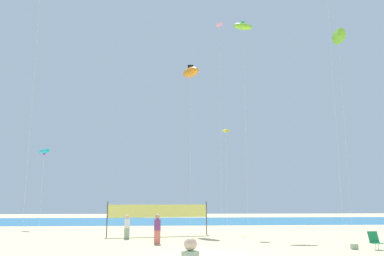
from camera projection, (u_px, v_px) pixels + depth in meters
name	position (u px, v px, depth m)	size (l,w,h in m)	color
ground_plane	(210.00, 255.00, 17.80)	(120.00, 120.00, 0.00)	#D1BC89
ocean_band	(180.00, 221.00, 49.28)	(120.00, 20.00, 0.01)	#1E6B99
beachgoer_white_shirt	(127.00, 226.00, 25.70)	(0.35, 0.35, 1.54)	#99B28C
beachgoer_plum_shirt	(157.00, 228.00, 22.62)	(0.38, 0.38, 1.67)	#EA7260
folding_beach_chair	(375.00, 240.00, 19.99)	(0.52, 0.65, 0.89)	#1E8C4C
volleyball_net	(159.00, 212.00, 28.05)	(7.12, 1.66, 2.40)	#4C4C51
beach_handbag	(354.00, 247.00, 19.89)	(0.35, 0.18, 0.28)	#99B28C
kite_cyan_tube	(44.00, 152.00, 37.13)	(1.18, 1.24, 7.27)	silver
kite_lime_delta	(338.00, 36.00, 36.82)	(0.94, 1.50, 18.46)	silver
kite_pink_diamond	(219.00, 29.00, 38.67)	(0.89, 0.89, 19.79)	silver
kite_lime_inflatable	(243.00, 27.00, 35.95)	(1.95, 1.22, 18.68)	silver
kite_yellow_diamond	(226.00, 131.00, 33.19)	(0.61, 0.60, 8.55)	silver
kite_orange_inflatable	(191.00, 72.00, 36.05)	(1.91, 2.83, 14.78)	silver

